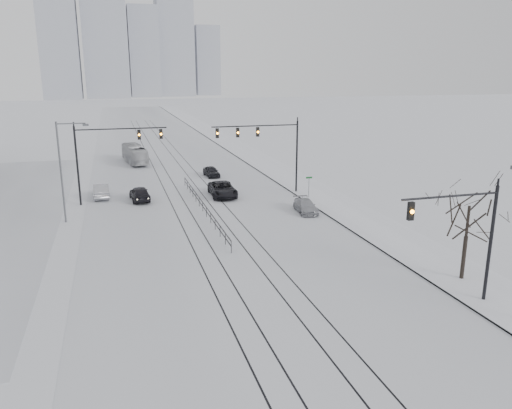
% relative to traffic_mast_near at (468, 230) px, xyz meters
% --- Properties ---
extents(ground, '(500.00, 500.00, 0.00)m').
position_rel_traffic_mast_near_xyz_m(ground, '(-10.79, -6.00, -4.56)').
color(ground, silver).
rests_on(ground, ground).
extents(road, '(22.00, 260.00, 0.02)m').
position_rel_traffic_mast_near_xyz_m(road, '(-10.79, 54.00, -4.55)').
color(road, silver).
rests_on(road, ground).
extents(sidewalk_east, '(5.00, 260.00, 0.16)m').
position_rel_traffic_mast_near_xyz_m(sidewalk_east, '(2.71, 54.00, -4.48)').
color(sidewalk_east, white).
rests_on(sidewalk_east, ground).
extents(curb, '(0.10, 260.00, 0.12)m').
position_rel_traffic_mast_near_xyz_m(curb, '(0.26, 54.00, -4.50)').
color(curb, gray).
rests_on(curb, ground).
extents(tram_rails, '(5.30, 180.00, 0.01)m').
position_rel_traffic_mast_near_xyz_m(tram_rails, '(-10.79, 34.00, -4.54)').
color(tram_rails, black).
rests_on(tram_rails, ground).
extents(skyline, '(96.00, 48.00, 72.00)m').
position_rel_traffic_mast_near_xyz_m(skyline, '(-5.77, 267.63, 26.08)').
color(skyline, '#9EA2AD').
rests_on(skyline, ground).
extents(traffic_mast_near, '(6.10, 0.37, 7.00)m').
position_rel_traffic_mast_near_xyz_m(traffic_mast_near, '(0.00, 0.00, 0.00)').
color(traffic_mast_near, black).
rests_on(traffic_mast_near, ground).
extents(traffic_mast_ne, '(9.60, 0.37, 8.00)m').
position_rel_traffic_mast_near_xyz_m(traffic_mast_ne, '(-2.64, 29.00, 1.20)').
color(traffic_mast_ne, black).
rests_on(traffic_mast_ne, ground).
extents(traffic_mast_nw, '(9.10, 0.37, 8.00)m').
position_rel_traffic_mast_near_xyz_m(traffic_mast_nw, '(-19.31, 30.00, 1.01)').
color(traffic_mast_nw, black).
rests_on(traffic_mast_nw, ground).
extents(street_light_west, '(2.73, 0.25, 9.00)m').
position_rel_traffic_mast_near_xyz_m(street_light_west, '(-22.99, 24.00, 0.65)').
color(street_light_west, '#595B60').
rests_on(street_light_west, ground).
extents(bare_tree, '(4.40, 4.40, 6.10)m').
position_rel_traffic_mast_near_xyz_m(bare_tree, '(2.41, 3.00, -0.07)').
color(bare_tree, black).
rests_on(bare_tree, ground).
extents(median_fence, '(0.06, 24.00, 1.00)m').
position_rel_traffic_mast_near_xyz_m(median_fence, '(-10.79, 24.00, -4.04)').
color(median_fence, black).
rests_on(median_fence, ground).
extents(street_sign, '(0.70, 0.06, 2.40)m').
position_rel_traffic_mast_near_xyz_m(street_sign, '(1.01, 26.00, -2.96)').
color(street_sign, '#595B60').
rests_on(street_sign, ground).
extents(sedan_sb_inner, '(2.18, 4.66, 1.54)m').
position_rel_traffic_mast_near_xyz_m(sedan_sb_inner, '(-16.38, 30.09, -3.79)').
color(sedan_sb_inner, black).
rests_on(sedan_sb_inner, ground).
extents(sedan_sb_outer, '(1.68, 4.58, 1.50)m').
position_rel_traffic_mast_near_xyz_m(sedan_sb_outer, '(-20.27, 32.57, -3.81)').
color(sedan_sb_outer, '#ABADB3').
rests_on(sedan_sb_outer, ground).
extents(sedan_nb_front, '(2.82, 5.74, 1.57)m').
position_rel_traffic_mast_near_xyz_m(sedan_nb_front, '(-7.61, 29.56, -3.78)').
color(sedan_nb_front, black).
rests_on(sedan_nb_front, ground).
extents(sedan_nb_right, '(2.09, 4.34, 1.22)m').
position_rel_traffic_mast_near_xyz_m(sedan_nb_right, '(-1.29, 21.04, -3.95)').
color(sedan_nb_right, '#A1A2A9').
rests_on(sedan_nb_right, ground).
extents(sedan_nb_far, '(1.86, 3.97, 1.31)m').
position_rel_traffic_mast_near_xyz_m(sedan_nb_far, '(-6.70, 40.42, -3.90)').
color(sedan_nb_far, black).
rests_on(sedan_nb_far, ground).
extents(box_truck, '(3.50, 9.79, 2.67)m').
position_rel_traffic_mast_near_xyz_m(box_truck, '(-15.71, 53.43, -3.23)').
color(box_truck, '#B6B8BB').
rests_on(box_truck, ground).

